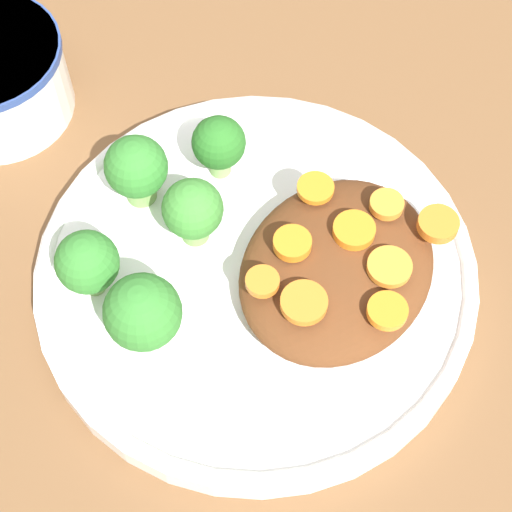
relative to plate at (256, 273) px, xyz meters
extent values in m
plane|color=brown|center=(0.00, 0.00, -0.01)|extent=(4.00, 4.00, 0.00)
cylinder|color=white|center=(0.00, 0.00, 0.00)|extent=(0.27, 0.27, 0.02)
torus|color=white|center=(0.00, 0.00, 0.01)|extent=(0.27, 0.27, 0.01)
ellipsoid|color=#5B3319|center=(0.02, -0.04, 0.02)|extent=(0.13, 0.11, 0.03)
cylinder|color=#759E51|center=(0.01, 0.09, 0.02)|extent=(0.02, 0.02, 0.02)
sphere|color=#337A2D|center=(0.01, 0.09, 0.04)|extent=(0.04, 0.04, 0.04)
cylinder|color=#759E51|center=(0.00, 0.04, 0.02)|extent=(0.02, 0.02, 0.02)
sphere|color=#3D8433|center=(0.00, 0.04, 0.04)|extent=(0.04, 0.04, 0.04)
cylinder|color=#7FA85B|center=(-0.06, 0.07, 0.02)|extent=(0.01, 0.01, 0.02)
sphere|color=#337A2D|center=(-0.06, 0.07, 0.04)|extent=(0.04, 0.04, 0.04)
cylinder|color=#7FA85B|center=(-0.07, 0.03, 0.02)|extent=(0.01, 0.01, 0.02)
sphere|color=#337A2D|center=(-0.07, 0.03, 0.04)|extent=(0.04, 0.04, 0.04)
cylinder|color=#7FA85B|center=(0.05, 0.06, 0.02)|extent=(0.01, 0.01, 0.02)
sphere|color=#286B23|center=(0.05, 0.06, 0.04)|extent=(0.03, 0.03, 0.03)
cylinder|color=orange|center=(0.04, -0.04, 0.04)|extent=(0.02, 0.02, 0.01)
cylinder|color=orange|center=(0.01, -0.02, 0.04)|extent=(0.02, 0.02, 0.01)
cylinder|color=orange|center=(0.00, -0.08, 0.04)|extent=(0.02, 0.02, 0.01)
cylinder|color=orange|center=(-0.02, -0.04, 0.04)|extent=(0.03, 0.03, 0.01)
cylinder|color=orange|center=(0.06, -0.08, 0.04)|extent=(0.02, 0.02, 0.01)
cylinder|color=orange|center=(0.05, -0.01, 0.04)|extent=(0.02, 0.02, 0.00)
cylinder|color=orange|center=(-0.02, -0.02, 0.04)|extent=(0.02, 0.02, 0.00)
cylinder|color=orange|center=(0.06, -0.05, 0.04)|extent=(0.02, 0.02, 0.01)
cylinder|color=orange|center=(0.03, -0.07, 0.04)|extent=(0.03, 0.03, 0.00)
camera|label=1|loc=(-0.21, -0.13, 0.46)|focal=60.00mm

